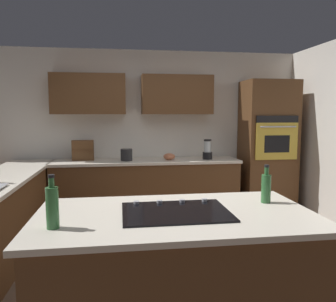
{
  "coord_description": "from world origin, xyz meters",
  "views": [
    {
      "loc": [
        0.49,
        3.35,
        1.61
      ],
      "look_at": [
        -0.13,
        -0.97,
        1.12
      ],
      "focal_mm": 35.85,
      "sensor_mm": 36.0,
      "label": 1
    }
  ],
  "objects_px": {
    "blender": "(207,151)",
    "oil_bottle": "(52,206)",
    "mixing_bowl": "(169,157)",
    "spice_rack": "(83,150)",
    "second_bottle": "(266,187)",
    "kettle": "(126,155)",
    "cooktop": "(176,211)",
    "wall_oven": "(267,148)"
  },
  "relations": [
    {
      "from": "mixing_bowl",
      "to": "kettle",
      "type": "height_order",
      "value": "kettle"
    },
    {
      "from": "spice_rack",
      "to": "second_bottle",
      "type": "relative_size",
      "value": 1.04
    },
    {
      "from": "wall_oven",
      "to": "oil_bottle",
      "type": "distance_m",
      "value": 4.06
    },
    {
      "from": "mixing_bowl",
      "to": "wall_oven",
      "type": "bearing_deg",
      "value": -178.61
    },
    {
      "from": "wall_oven",
      "to": "oil_bottle",
      "type": "xyz_separation_m",
      "value": [
        2.76,
        2.98,
        -0.02
      ]
    },
    {
      "from": "cooktop",
      "to": "spice_rack",
      "type": "xyz_separation_m",
      "value": [
        0.95,
        -2.84,
        0.15
      ]
    },
    {
      "from": "wall_oven",
      "to": "kettle",
      "type": "relative_size",
      "value": 11.81
    },
    {
      "from": "blender",
      "to": "spice_rack",
      "type": "height_order",
      "value": "same"
    },
    {
      "from": "mixing_bowl",
      "to": "spice_rack",
      "type": "bearing_deg",
      "value": -5.39
    },
    {
      "from": "oil_bottle",
      "to": "second_bottle",
      "type": "relative_size",
      "value": 1.11
    },
    {
      "from": "mixing_bowl",
      "to": "oil_bottle",
      "type": "relative_size",
      "value": 0.54
    },
    {
      "from": "mixing_bowl",
      "to": "spice_rack",
      "type": "distance_m",
      "value": 1.31
    },
    {
      "from": "blender",
      "to": "oil_bottle",
      "type": "bearing_deg",
      "value": 59.1
    },
    {
      "from": "cooktop",
      "to": "oil_bottle",
      "type": "xyz_separation_m",
      "value": [
        0.81,
        0.22,
        0.13
      ]
    },
    {
      "from": "cooktop",
      "to": "spice_rack",
      "type": "distance_m",
      "value": 3.0
    },
    {
      "from": "blender",
      "to": "mixing_bowl",
      "type": "bearing_deg",
      "value": 0.0
    },
    {
      "from": "kettle",
      "to": "second_bottle",
      "type": "xyz_separation_m",
      "value": [
        -1.05,
        2.55,
        0.03
      ]
    },
    {
      "from": "blender",
      "to": "kettle",
      "type": "relative_size",
      "value": 1.71
    },
    {
      "from": "cooktop",
      "to": "kettle",
      "type": "bearing_deg",
      "value": -83.75
    },
    {
      "from": "wall_oven",
      "to": "cooktop",
      "type": "distance_m",
      "value": 3.38
    },
    {
      "from": "spice_rack",
      "to": "kettle",
      "type": "height_order",
      "value": "spice_rack"
    },
    {
      "from": "cooktop",
      "to": "second_bottle",
      "type": "distance_m",
      "value": 0.78
    },
    {
      "from": "spice_rack",
      "to": "second_bottle",
      "type": "xyz_separation_m",
      "value": [
        -1.7,
        2.68,
        -0.03
      ]
    },
    {
      "from": "second_bottle",
      "to": "spice_rack",
      "type": "bearing_deg",
      "value": -57.51
    },
    {
      "from": "wall_oven",
      "to": "oil_bottle",
      "type": "height_order",
      "value": "wall_oven"
    },
    {
      "from": "mixing_bowl",
      "to": "spice_rack",
      "type": "relative_size",
      "value": 0.57
    },
    {
      "from": "blender",
      "to": "spice_rack",
      "type": "relative_size",
      "value": 0.96
    },
    {
      "from": "wall_oven",
      "to": "blender",
      "type": "relative_size",
      "value": 6.91
    },
    {
      "from": "kettle",
      "to": "spice_rack",
      "type": "bearing_deg",
      "value": -10.69
    },
    {
      "from": "wall_oven",
      "to": "kettle",
      "type": "bearing_deg",
      "value": 0.99
    },
    {
      "from": "cooktop",
      "to": "oil_bottle",
      "type": "height_order",
      "value": "oil_bottle"
    },
    {
      "from": "wall_oven",
      "to": "mixing_bowl",
      "type": "xyz_separation_m",
      "value": [
        1.6,
        0.04,
        -0.11
      ]
    },
    {
      "from": "cooktop",
      "to": "kettle",
      "type": "xyz_separation_m",
      "value": [
        0.3,
        -2.72,
        0.08
      ]
    },
    {
      "from": "blender",
      "to": "oil_bottle",
      "type": "xyz_separation_m",
      "value": [
        1.76,
        2.94,
        0.01
      ]
    },
    {
      "from": "oil_bottle",
      "to": "second_bottle",
      "type": "bearing_deg",
      "value": -166.12
    },
    {
      "from": "mixing_bowl",
      "to": "kettle",
      "type": "xyz_separation_m",
      "value": [
        0.65,
        0.0,
        0.04
      ]
    },
    {
      "from": "blender",
      "to": "wall_oven",
      "type": "bearing_deg",
      "value": -177.78
    },
    {
      "from": "cooktop",
      "to": "kettle",
      "type": "distance_m",
      "value": 2.74
    },
    {
      "from": "mixing_bowl",
      "to": "kettle",
      "type": "distance_m",
      "value": 0.65
    },
    {
      "from": "cooktop",
      "to": "second_bottle",
      "type": "relative_size",
      "value": 2.49
    },
    {
      "from": "wall_oven",
      "to": "second_bottle",
      "type": "distance_m",
      "value": 2.85
    },
    {
      "from": "cooktop",
      "to": "oil_bottle",
      "type": "distance_m",
      "value": 0.85
    }
  ]
}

